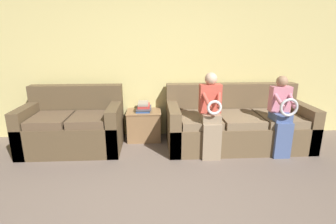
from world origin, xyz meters
TOP-DOWN VIEW (x-y plane):
  - wall_back at (0.00, 2.71)m, footprint 7.15×0.06m
  - couch_main at (1.26, 2.18)m, footprint 2.16×0.99m
  - couch_side at (-1.25, 2.16)m, footprint 1.43×0.87m
  - child_left_seated at (0.76, 1.76)m, footprint 0.31×0.38m
  - child_right_seated at (1.77, 1.75)m, footprint 0.28×0.37m
  - side_shelf at (-0.19, 2.45)m, footprint 0.56×0.43m
  - book_stack at (-0.19, 2.44)m, footprint 0.24×0.32m

SIDE VIEW (x-z plane):
  - side_shelf at x=-0.19m, z-range 0.01..0.50m
  - couch_main at x=1.26m, z-range -0.14..0.78m
  - couch_side at x=-1.25m, z-range -0.13..0.80m
  - book_stack at x=-0.19m, z-range 0.48..0.63m
  - child_right_seated at x=1.77m, z-range 0.06..1.20m
  - child_left_seated at x=0.76m, z-range 0.06..1.25m
  - wall_back at x=0.00m, z-range 0.00..2.55m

